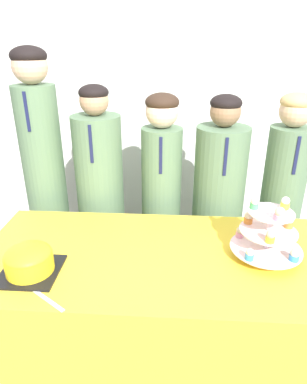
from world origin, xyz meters
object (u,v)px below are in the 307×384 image
(cupcake_stand, at_px, (269,232))
(student_2, at_px, (161,206))
(cake_knife, at_px, (35,291))
(student_0, at_px, (46,185))
(student_4, at_px, (279,210))
(round_cake, at_px, (29,260))
(student_1, at_px, (101,206))
(student_3, at_px, (217,213))

(cupcake_stand, height_order, student_2, student_2)
(cake_knife, relative_size, cupcake_stand, 0.71)
(cake_knife, relative_size, student_0, 0.14)
(student_0, xyz_separation_m, student_4, (1.50, -0.00, -0.13))
(round_cake, bearing_deg, cake_knife, -61.78)
(student_1, height_order, student_4, student_1)
(student_3, bearing_deg, round_cake, -137.35)
(cupcake_stand, xyz_separation_m, student_4, (0.24, 0.63, -0.20))
(cake_knife, xyz_separation_m, student_0, (-0.28, 0.94, 0.06))
(student_1, bearing_deg, round_cake, -99.29)
(cupcake_stand, distance_m, student_4, 0.71)
(student_2, relative_size, student_3, 1.00)
(student_3, bearing_deg, student_0, -180.00)
(cupcake_stand, xyz_separation_m, student_1, (-0.90, 0.63, -0.21))
(cupcake_stand, xyz_separation_m, student_3, (-0.15, 0.63, -0.24))
(student_4, bearing_deg, student_0, 180.00)
(student_4, bearing_deg, student_3, 180.00)
(cake_knife, distance_m, student_1, 0.94)
(student_1, relative_size, student_3, 1.03)
(student_1, bearing_deg, student_3, 0.00)
(student_0, bearing_deg, student_4, -0.00)
(cupcake_stand, distance_m, student_0, 1.41)
(student_0, distance_m, student_3, 1.12)
(cupcake_stand, relative_size, student_0, 0.19)
(cake_knife, distance_m, student_3, 1.25)
(student_1, xyz_separation_m, student_2, (0.39, -0.00, 0.01))
(student_3, bearing_deg, cupcake_stand, -76.89)
(cake_knife, height_order, student_3, student_3)
(student_4, bearing_deg, cupcake_stand, -111.15)
(round_cake, distance_m, cake_knife, 0.15)
(round_cake, distance_m, student_4, 1.52)
(cake_knife, bearing_deg, student_3, 83.37)
(cupcake_stand, height_order, student_0, student_0)
(cake_knife, relative_size, student_4, 0.16)
(round_cake, height_order, student_0, student_0)
(student_3, height_order, student_4, student_4)
(student_1, relative_size, student_2, 1.03)
(student_4, bearing_deg, student_1, 180.00)
(round_cake, relative_size, student_1, 0.17)
(round_cake, bearing_deg, student_0, 104.95)
(cupcake_stand, bearing_deg, student_0, 153.19)
(student_0, relative_size, student_4, 1.17)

